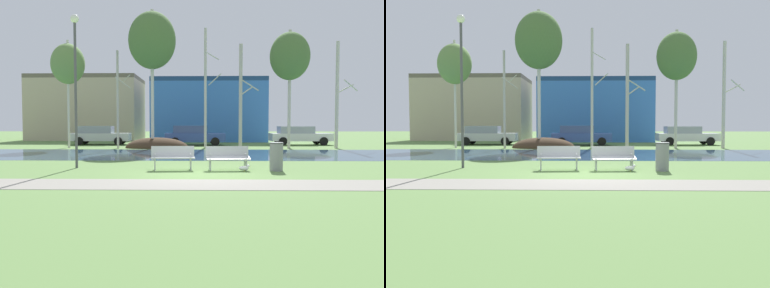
% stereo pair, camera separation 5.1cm
% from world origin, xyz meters
% --- Properties ---
extents(ground_plane, '(120.00, 120.00, 0.00)m').
position_xyz_m(ground_plane, '(0.00, 10.00, 0.00)').
color(ground_plane, '#5B7F42').
extents(paved_path_strip, '(60.00, 1.97, 0.01)m').
position_xyz_m(paved_path_strip, '(0.00, -2.24, 0.01)').
color(paved_path_strip, gray).
rests_on(paved_path_strip, ground).
extents(river_band, '(80.00, 7.80, 0.01)m').
position_xyz_m(river_band, '(0.00, 8.77, 0.00)').
color(river_band, '#33516B').
rests_on(river_band, ground).
extents(soil_mound, '(4.39, 2.43, 1.46)m').
position_xyz_m(soil_mound, '(-3.06, 14.33, 0.00)').
color(soil_mound, '#423021').
rests_on(soil_mound, ground).
extents(bench_left, '(1.64, 0.70, 0.87)m').
position_xyz_m(bench_left, '(-1.02, 1.29, 0.47)').
color(bench_left, '#B2B5B7').
rests_on(bench_left, ground).
extents(bench_right, '(1.64, 0.70, 0.87)m').
position_xyz_m(bench_right, '(1.00, 1.29, 0.47)').
color(bench_right, '#B2B5B7').
rests_on(bench_right, ground).
extents(trash_bin, '(0.50, 0.50, 1.03)m').
position_xyz_m(trash_bin, '(2.74, 1.08, 0.53)').
color(trash_bin, gray).
rests_on(trash_bin, ground).
extents(seagull, '(0.43, 0.16, 0.26)m').
position_xyz_m(seagull, '(1.56, 0.80, 0.13)').
color(seagull, white).
rests_on(seagull, ground).
extents(streetlamp, '(0.32, 0.32, 5.82)m').
position_xyz_m(streetlamp, '(-4.76, 1.83, 3.84)').
color(streetlamp, '#4C4C51').
rests_on(streetlamp, ground).
extents(birch_far_left, '(2.33, 2.33, 7.49)m').
position_xyz_m(birch_far_left, '(-9.28, 14.55, 5.82)').
color(birch_far_left, beige).
rests_on(birch_far_left, ground).
extents(birch_left, '(1.04, 1.84, 6.62)m').
position_xyz_m(birch_left, '(-5.62, 13.75, 3.37)').
color(birch_left, '#BCB7A8').
rests_on(birch_left, ground).
extents(birch_center_left, '(3.21, 3.21, 9.37)m').
position_xyz_m(birch_center_left, '(-3.31, 13.94, 7.27)').
color(birch_center_left, beige).
rests_on(birch_center_left, ground).
extents(birch_center, '(1.21, 2.05, 8.28)m').
position_xyz_m(birch_center, '(0.32, 14.67, 4.20)').
color(birch_center, beige).
rests_on(birch_center, ground).
extents(birch_center_right, '(1.37, 2.10, 7.19)m').
position_xyz_m(birch_center_right, '(2.77, 14.66, 3.62)').
color(birch_center_right, '#BCB7A8').
rests_on(birch_center_right, ground).
extents(birch_right, '(2.70, 2.70, 8.05)m').
position_xyz_m(birch_right, '(6.04, 14.31, 6.25)').
color(birch_right, beige).
rests_on(birch_right, ground).
extents(birch_far_right, '(1.48, 2.42, 7.25)m').
position_xyz_m(birch_far_right, '(9.28, 14.21, 3.65)').
color(birch_far_right, beige).
rests_on(birch_far_right, ground).
extents(parked_van_nearest_silver, '(4.65, 2.14, 1.50)m').
position_xyz_m(parked_van_nearest_silver, '(-8.09, 18.44, 0.79)').
color(parked_van_nearest_silver, '#B2B5BC').
rests_on(parked_van_nearest_silver, ground).
extents(parked_sedan_second_blue, '(4.69, 2.14, 1.53)m').
position_xyz_m(parked_sedan_second_blue, '(-0.59, 17.92, 0.80)').
color(parked_sedan_second_blue, '#2D4793').
rests_on(parked_sedan_second_blue, ground).
extents(parked_hatch_third_white, '(4.82, 2.07, 1.47)m').
position_xyz_m(parked_hatch_third_white, '(7.76, 18.59, 0.77)').
color(parked_hatch_third_white, silver).
rests_on(parked_hatch_third_white, ground).
extents(building_beige_block, '(10.83, 7.52, 6.49)m').
position_xyz_m(building_beige_block, '(-11.83, 28.70, 3.24)').
color(building_beige_block, '#BCAD8E').
rests_on(building_beige_block, ground).
extents(building_blue_store, '(10.61, 9.05, 5.90)m').
position_xyz_m(building_blue_store, '(0.69, 26.98, 2.95)').
color(building_blue_store, '#3870C6').
rests_on(building_blue_store, ground).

